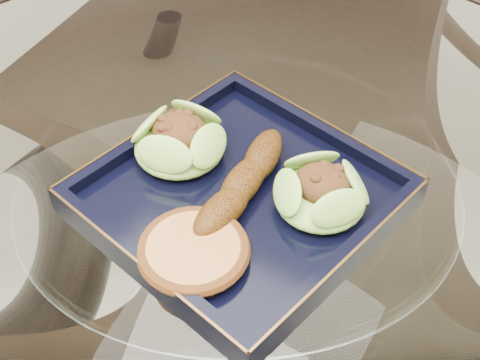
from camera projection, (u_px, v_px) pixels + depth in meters
The scene contains 7 objects.
dining_table at pixel (238, 307), 0.80m from camera, with size 1.13×1.13×0.77m.
dining_chair at pixel (260, 59), 1.15m from camera, with size 0.52×0.52×1.07m.
navy_plate at pixel (240, 201), 0.68m from camera, with size 0.27×0.27×0.02m, color black.
lettuce_wrap_left at pixel (179, 143), 0.70m from camera, with size 0.10×0.10×0.03m, color #73AB31.
lettuce_wrap_right at pixel (321, 195), 0.65m from camera, with size 0.09×0.09×0.03m, color #548E29.
roasted_plantain at pixel (243, 182), 0.67m from camera, with size 0.16×0.03×0.03m, color #582F09.
crumb_patty at pixel (194, 252), 0.61m from camera, with size 0.09×0.09×0.02m, color #C58641.
Camera 1 is at (0.23, -0.39, 1.27)m, focal length 50.00 mm.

